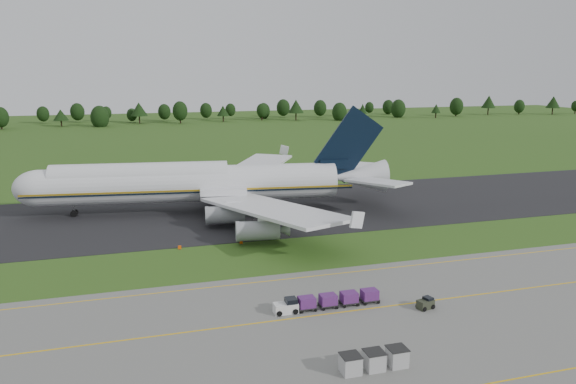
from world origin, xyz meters
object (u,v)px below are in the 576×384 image
object	(u,v)px
aircraft	(199,183)
utility_cart	(425,304)
uld_row	(374,360)
edge_markers	(211,245)
baggage_train	(326,301)

from	to	relation	value
aircraft	utility_cart	xyz separation A→B (m)	(19.24, -54.27, -5.35)
uld_row	edge_markers	bearing A→B (deg)	101.99
utility_cart	edge_markers	bearing A→B (deg)	123.57
aircraft	edge_markers	bearing A→B (deg)	-93.58
baggage_train	uld_row	distance (m)	14.48
baggage_train	uld_row	xyz separation A→B (m)	(-0.48, -14.47, 0.07)
utility_cart	uld_row	size ratio (longest dim) A/B	0.33
edge_markers	utility_cart	bearing A→B (deg)	-56.43
baggage_train	utility_cart	xyz separation A→B (m)	(11.27, -3.57, -0.33)
aircraft	baggage_train	distance (m)	51.57
aircraft	utility_cart	size ratio (longest dim) A/B	34.24
edge_markers	baggage_train	bearing A→B (deg)	-71.17
utility_cart	edge_markers	size ratio (longest dim) A/B	0.21
baggage_train	utility_cart	distance (m)	11.83
utility_cart	uld_row	xyz separation A→B (m)	(-11.76, -10.90, 0.40)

